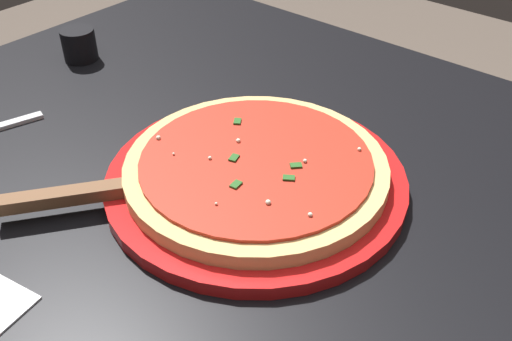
% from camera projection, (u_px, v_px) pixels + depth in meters
% --- Properties ---
extents(restaurant_table, '(1.04, 0.85, 0.74)m').
position_uv_depth(restaurant_table, '(244.00, 275.00, 0.71)').
color(restaurant_table, black).
rests_on(restaurant_table, ground_plane).
extents(serving_plate, '(0.32, 0.32, 0.01)m').
position_uv_depth(serving_plate, '(256.00, 180.00, 0.63)').
color(serving_plate, red).
rests_on(serving_plate, restaurant_table).
extents(pizza, '(0.28, 0.28, 0.02)m').
position_uv_depth(pizza, '(256.00, 167.00, 0.62)').
color(pizza, '#DBB26B').
rests_on(pizza, serving_plate).
extents(pizza_server, '(0.17, 0.20, 0.01)m').
position_uv_depth(pizza_server, '(104.00, 192.00, 0.59)').
color(pizza_server, silver).
rests_on(pizza_server, serving_plate).
extents(cup_small_sauce, '(0.05, 0.05, 0.05)m').
position_uv_depth(cup_small_sauce, '(79.00, 44.00, 0.86)').
color(cup_small_sauce, black).
rests_on(cup_small_sauce, restaurant_table).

